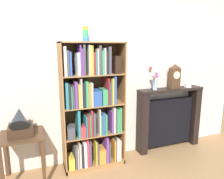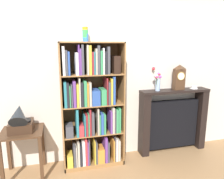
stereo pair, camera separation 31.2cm
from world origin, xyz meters
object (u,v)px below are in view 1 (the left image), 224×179
at_px(side_table_left, 23,146).
at_px(mantel_clock, 175,76).
at_px(gramophone, 20,123).
at_px(fireplace_mantel, 168,119).
at_px(teacup_with_saucer, 188,86).
at_px(flower_vase, 155,80).
at_px(cup_stack, 85,34).
at_px(bookshelf, 93,110).

height_order(side_table_left, mantel_clock, mantel_clock).
distance_m(gramophone, fireplace_mantel, 2.41).
xyz_separation_m(gramophone, teacup_with_saucer, (2.74, 0.18, 0.26)).
bearing_deg(flower_vase, mantel_clock, 0.35).
height_order(cup_stack, fireplace_mantel, cup_stack).
bearing_deg(flower_vase, fireplace_mantel, 4.41).
bearing_deg(cup_stack, side_table_left, -172.21).
relative_size(cup_stack, side_table_left, 0.30).
distance_m(cup_stack, fireplace_mantel, 2.04).
height_order(gramophone, flower_vase, flower_vase).
distance_m(cup_stack, teacup_with_saucer, 2.01).
relative_size(bookshelf, fireplace_mantel, 1.56).
bearing_deg(gramophone, cup_stack, 11.04).
height_order(side_table_left, teacup_with_saucer, teacup_with_saucer).
height_order(gramophone, teacup_with_saucer, teacup_with_saucer).
xyz_separation_m(cup_stack, side_table_left, (-0.91, -0.12, -1.44)).
height_order(mantel_clock, flower_vase, mantel_clock).
xyz_separation_m(gramophone, mantel_clock, (2.44, 0.18, 0.44)).
distance_m(flower_vase, teacup_with_saucer, 0.70).
relative_size(side_table_left, gramophone, 1.50).
bearing_deg(gramophone, teacup_with_saucer, 3.86).
distance_m(bookshelf, teacup_with_saucer, 1.78).
xyz_separation_m(fireplace_mantel, teacup_with_saucer, (0.36, -0.02, 0.57)).
relative_size(fireplace_mantel, teacup_with_saucer, 8.83).
xyz_separation_m(cup_stack, mantel_clock, (1.53, 0.00, -0.66)).
height_order(gramophone, mantel_clock, mantel_clock).
xyz_separation_m(side_table_left, mantel_clock, (2.44, 0.13, 0.78)).
bearing_deg(fireplace_mantel, side_table_left, -176.33).
xyz_separation_m(flower_vase, teacup_with_saucer, (0.69, 0.00, -0.14)).
relative_size(cup_stack, gramophone, 0.45).
bearing_deg(fireplace_mantel, cup_stack, -178.91).
distance_m(mantel_clock, flower_vase, 0.39).
xyz_separation_m(mantel_clock, teacup_with_saucer, (0.30, 0.00, -0.18)).
relative_size(mantel_clock, teacup_with_saucer, 3.07).
bearing_deg(side_table_left, flower_vase, 3.55).
distance_m(side_table_left, gramophone, 0.34).
height_order(bookshelf, cup_stack, cup_stack).
relative_size(bookshelf, gramophone, 4.15).
height_order(bookshelf, mantel_clock, bookshelf).
relative_size(cup_stack, teacup_with_saucer, 1.50).
bearing_deg(teacup_with_saucer, cup_stack, -179.78).
xyz_separation_m(side_table_left, flower_vase, (2.05, 0.13, 0.74)).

